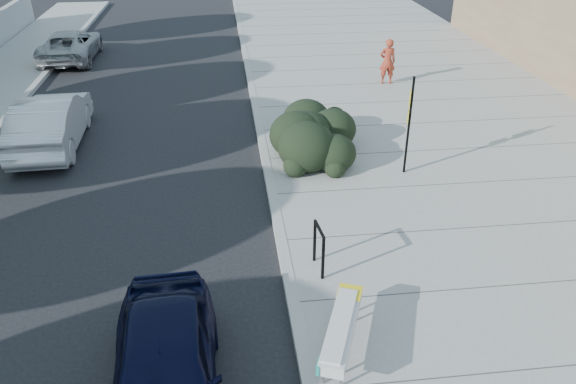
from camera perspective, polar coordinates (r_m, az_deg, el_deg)
name	(u,v)px	position (r m, az deg, el deg)	size (l,w,h in m)	color
ground	(294,309)	(10.33, 0.57, -11.77)	(120.00, 120.00, 0.00)	black
sidewalk_near	(477,166)	(15.85, 18.67, 2.48)	(11.20, 50.00, 0.15)	gray
curb_near	(269,178)	(14.43, -1.95, 1.47)	(0.22, 50.00, 0.17)	#9E9E99
bench	(342,328)	(9.10, 5.47, -13.56)	(1.08, 1.94, 0.59)	gray
bike_rack	(319,244)	(10.69, 3.16, -5.35)	(0.12, 0.65, 0.95)	black
sign_post	(409,120)	(14.30, 12.18, 7.20)	(0.14, 0.29, 2.54)	black
hedge	(318,126)	(15.65, 3.02, 6.73)	(1.81, 3.62, 1.36)	black
sedan_navy	(165,370)	(8.53, -12.41, -17.28)	(1.58, 3.94, 1.34)	black
wagon_silver	(51,121)	(17.54, -22.98, 6.65)	(1.59, 4.55, 1.50)	silver
suv_silver	(70,45)	(26.50, -21.24, 13.75)	(2.09, 4.53, 1.26)	#9B9EA1
pedestrian	(387,61)	(21.43, 10.07, 12.93)	(0.60, 0.40, 1.65)	#973321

